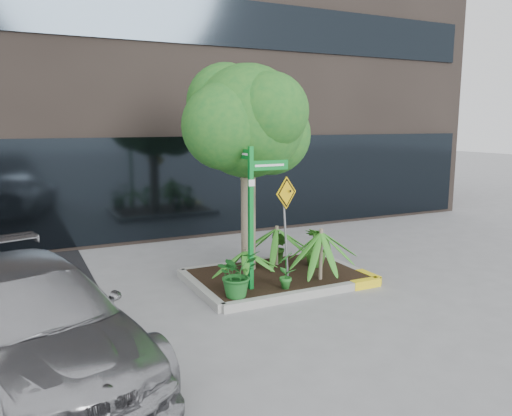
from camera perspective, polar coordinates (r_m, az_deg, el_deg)
name	(u,v)px	position (r m, az deg, el deg)	size (l,w,h in m)	color
ground	(275,287)	(9.53, 2.17, -8.96)	(80.00, 80.00, 0.00)	gray
planter	(279,276)	(9.83, 2.61, -7.75)	(3.35, 2.36, 0.15)	#9E9E99
tree	(248,122)	(9.72, -0.97, 9.85)	(2.81, 2.49, 4.21)	gray
palm_front	(321,232)	(9.31, 7.47, -2.73)	(1.09, 1.09, 1.21)	gray
palm_left	(245,251)	(8.96, -1.28, -4.93)	(0.77, 0.77, 0.85)	gray
palm_back	(277,229)	(10.22, 2.39, -2.36)	(0.92, 0.92, 1.02)	gray
parked_car	(31,321)	(6.77, -24.32, -11.71)	(1.90, 4.67, 1.36)	#A0A0A5
shrub_a	(237,274)	(8.46, -2.21, -7.51)	(0.71, 0.71, 0.79)	#1A5E21
shrub_b	(316,247)	(10.28, 6.86, -4.45)	(0.44, 0.44, 0.79)	#316E21
shrub_c	(286,269)	(8.88, 3.42, -6.98)	(0.37, 0.37, 0.70)	#237325
shrub_d	(279,247)	(10.44, 2.61, -4.52)	(0.37, 0.37, 0.67)	#255919
street_sign_post	(252,205)	(8.65, -0.45, 0.35)	(0.79, 0.78, 2.66)	#0B7E28
cattle_sign	(286,211)	(9.15, 3.44, -0.30)	(0.55, 0.27, 1.94)	slate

